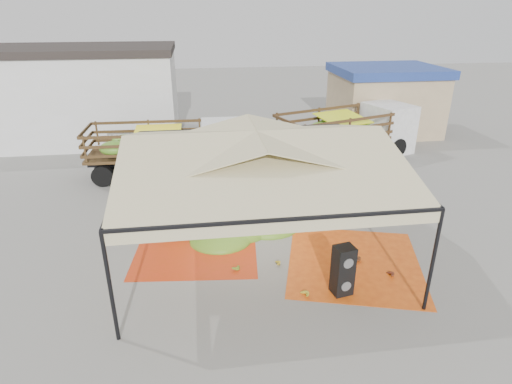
{
  "coord_description": "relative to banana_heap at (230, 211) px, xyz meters",
  "views": [
    {
      "loc": [
        -1.8,
        -12.57,
        7.54
      ],
      "look_at": [
        0.2,
        1.5,
        1.3
      ],
      "focal_mm": 30.0,
      "sensor_mm": 36.0,
      "label": 1
    }
  ],
  "objects": [
    {
      "name": "hanging_bunches",
      "position": [
        1.55,
        -1.29,
        2.02
      ],
      "size": [
        3.24,
        0.24,
        0.2
      ],
      "color": "#407C19",
      "rests_on": "ground"
    },
    {
      "name": "building_tan",
      "position": [
        10.78,
        11.53,
        1.48
      ],
      "size": [
        6.3,
        5.3,
        4.1
      ],
      "color": "tan",
      "rests_on": "ground"
    },
    {
      "name": "hand_red_a",
      "position": [
        4.48,
        -3.89,
        -0.5
      ],
      "size": [
        0.42,
        0.35,
        0.19
      ],
      "primitive_type": "ellipsoid",
      "rotation": [
        0.0,
        0.0,
        0.03
      ],
      "color": "#5E2115",
      "rests_on": "ground"
    },
    {
      "name": "vendor",
      "position": [
        2.37,
        3.65,
        0.3
      ],
      "size": [
        0.67,
        0.45,
        1.79
      ],
      "primitive_type": "imported",
      "rotation": [
        0.0,
        0.0,
        3.11
      ],
      "color": "gray",
      "rests_on": "ground"
    },
    {
      "name": "tarp_left",
      "position": [
        -1.26,
        -1.4,
        -0.59
      ],
      "size": [
        4.35,
        4.18,
        0.01
      ],
      "primitive_type": "cube",
      "rotation": [
        0.0,
        0.0,
        -0.1
      ],
      "color": "red",
      "rests_on": "ground"
    },
    {
      "name": "hand_yellow_a",
      "position": [
        1.67,
        -4.49,
        -0.5
      ],
      "size": [
        0.53,
        0.48,
        0.2
      ],
      "primitive_type": "ellipsoid",
      "rotation": [
        0.0,
        0.0,
        0.34
      ],
      "color": "gold",
      "rests_on": "ground"
    },
    {
      "name": "banana_leaves",
      "position": [
        -0.79,
        1.11,
        -0.6
      ],
      "size": [
        0.96,
        1.36,
        3.7
      ],
      "primitive_type": null,
      "color": "#2E6A1C",
      "rests_on": "ground"
    },
    {
      "name": "banana_heap",
      "position": [
        0.0,
        0.0,
        0.0
      ],
      "size": [
        6.2,
        5.37,
        1.19
      ],
      "primitive_type": "ellipsoid",
      "rotation": [
        0.0,
        0.0,
        0.15
      ],
      "color": "#5B7F1A",
      "rests_on": "ground"
    },
    {
      "name": "canopy_tent",
      "position": [
        0.78,
        -1.47,
        2.7
      ],
      "size": [
        8.1,
        8.1,
        4.0
      ],
      "color": "black",
      "rests_on": "ground"
    },
    {
      "name": "truck_right",
      "position": [
        7.1,
        6.99,
        1.0
      ],
      "size": [
        7.99,
        4.9,
        2.6
      ],
      "rotation": [
        0.0,
        0.0,
        0.33
      ],
      "color": "#50351A",
      "rests_on": "ground"
    },
    {
      "name": "tarp_right",
      "position": [
        3.69,
        -3.04,
        -0.59
      ],
      "size": [
        5.11,
        5.25,
        0.01
      ],
      "primitive_type": "cube",
      "rotation": [
        0.0,
        0.0,
        -0.28
      ],
      "color": "orange",
      "rests_on": "ground"
    },
    {
      "name": "building_white",
      "position": [
        -9.22,
        12.53,
        2.12
      ],
      "size": [
        14.3,
        6.3,
        5.4
      ],
      "color": "silver",
      "rests_on": "ground"
    },
    {
      "name": "truck_left",
      "position": [
        -2.18,
        5.63,
        0.93
      ],
      "size": [
        7.25,
        2.65,
        2.47
      ],
      "rotation": [
        0.0,
        0.0,
        -0.02
      ],
      "color": "#4D3619",
      "rests_on": "ground"
    },
    {
      "name": "ground",
      "position": [
        0.78,
        -1.47,
        -0.6
      ],
      "size": [
        90.0,
        90.0,
        0.0
      ],
      "primitive_type": "plane",
      "color": "slate",
      "rests_on": "ground"
    },
    {
      "name": "hand_yellow_b",
      "position": [
        1.2,
        -2.81,
        -0.51
      ],
      "size": [
        0.4,
        0.33,
        0.18
      ],
      "primitive_type": "ellipsoid",
      "rotation": [
        0.0,
        0.0,
        0.01
      ],
      "color": "#BE8E26",
      "rests_on": "ground"
    },
    {
      "name": "hand_green",
      "position": [
        -0.1,
        -2.84,
        -0.5
      ],
      "size": [
        0.55,
        0.54,
        0.19
      ],
      "primitive_type": "ellipsoid",
      "rotation": [
        0.0,
        0.0,
        -0.73
      ],
      "color": "#4F7919",
      "rests_on": "ground"
    },
    {
      "name": "hand_red_b",
      "position": [
        3.75,
        -2.94,
        -0.49
      ],
      "size": [
        0.5,
        0.42,
        0.21
      ],
      "primitive_type": "ellipsoid",
      "rotation": [
        0.0,
        0.0,
        -0.08
      ],
      "color": "brown",
      "rests_on": "ground"
    },
    {
      "name": "speaker_stack",
      "position": [
        2.79,
        -4.46,
        0.15
      ],
      "size": [
        0.62,
        0.57,
        1.5
      ],
      "rotation": [
        0.0,
        0.0,
        0.19
      ],
      "color": "black",
      "rests_on": "ground"
    }
  ]
}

